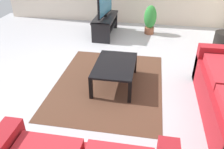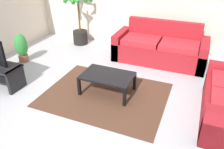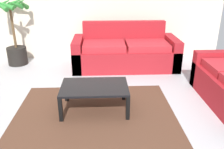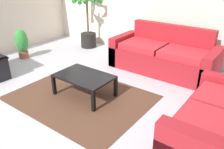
{
  "view_description": "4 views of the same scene",
  "coord_description": "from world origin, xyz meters",
  "px_view_note": "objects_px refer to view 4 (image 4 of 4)",
  "views": [
    {
      "loc": [
        3.29,
        1.04,
        2.08
      ],
      "look_at": [
        0.66,
        0.58,
        0.49
      ],
      "focal_mm": 37.64,
      "sensor_mm": 36.0,
      "label": 1
    },
    {
      "loc": [
        1.57,
        -2.7,
        2.35
      ],
      "look_at": [
        0.32,
        0.32,
        0.53
      ],
      "focal_mm": 35.95,
      "sensor_mm": 36.0,
      "label": 2
    },
    {
      "loc": [
        0.24,
        -2.46,
        1.76
      ],
      "look_at": [
        0.39,
        0.75,
        0.45
      ],
      "focal_mm": 38.34,
      "sensor_mm": 36.0,
      "label": 3
    },
    {
      "loc": [
        2.56,
        -1.96,
        1.98
      ],
      "look_at": [
        0.66,
        0.61,
        0.5
      ],
      "focal_mm": 37.44,
      "sensor_mm": 36.0,
      "label": 4
    }
  ],
  "objects_px": {
    "potted_palm": "(88,25)",
    "couch_main": "(163,57)",
    "coffee_table": "(84,78)",
    "potted_plant_small": "(22,43)",
    "couch_loveseat": "(222,127)"
  },
  "relations": [
    {
      "from": "couch_loveseat",
      "to": "potted_palm",
      "type": "xyz_separation_m",
      "value": [
        -3.85,
        2.0,
        0.29
      ]
    },
    {
      "from": "couch_loveseat",
      "to": "potted_plant_small",
      "type": "xyz_separation_m",
      "value": [
        -4.53,
        0.44,
        0.06
      ]
    },
    {
      "from": "couch_main",
      "to": "potted_plant_small",
      "type": "distance_m",
      "value": 3.25
    },
    {
      "from": "potted_palm",
      "to": "couch_main",
      "type": "bearing_deg",
      "value": -6.79
    },
    {
      "from": "potted_palm",
      "to": "potted_plant_small",
      "type": "bearing_deg",
      "value": -113.78
    },
    {
      "from": "couch_main",
      "to": "potted_plant_small",
      "type": "bearing_deg",
      "value": -156.75
    },
    {
      "from": "potted_plant_small",
      "to": "potted_palm",
      "type": "bearing_deg",
      "value": 66.22
    },
    {
      "from": "couch_loveseat",
      "to": "potted_plant_small",
      "type": "bearing_deg",
      "value": 174.47
    },
    {
      "from": "couch_main",
      "to": "couch_loveseat",
      "type": "height_order",
      "value": "same"
    },
    {
      "from": "couch_main",
      "to": "couch_loveseat",
      "type": "bearing_deg",
      "value": -48.06
    },
    {
      "from": "potted_palm",
      "to": "potted_plant_small",
      "type": "relative_size",
      "value": 2.06
    },
    {
      "from": "coffee_table",
      "to": "potted_plant_small",
      "type": "xyz_separation_m",
      "value": [
        -2.39,
        0.46,
        0.04
      ]
    },
    {
      "from": "couch_main",
      "to": "potted_palm",
      "type": "height_order",
      "value": "potted_palm"
    },
    {
      "from": "couch_loveseat",
      "to": "potted_plant_small",
      "type": "relative_size",
      "value": 2.33
    },
    {
      "from": "couch_loveseat",
      "to": "couch_main",
      "type": "bearing_deg",
      "value": 131.94
    }
  ]
}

